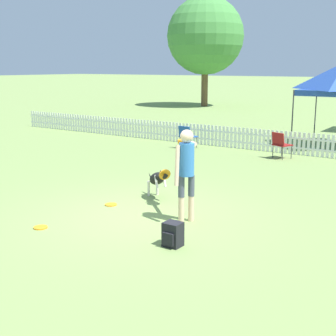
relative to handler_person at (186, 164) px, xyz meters
The scene contains 10 objects.
ground_plane 1.35m from the handler_person, 167.99° to the right, with size 240.00×240.00×0.00m, color olive.
handler_person is the anchor object (origin of this frame).
leaping_dog 1.67m from the handler_person, 145.12° to the left, with size 1.02×0.79×0.77m.
frisbee_near_handler 2.12m from the handler_person, behind, with size 0.25×0.25×0.02m.
frisbee_near_dog 2.87m from the handler_person, 136.73° to the right, with size 0.25×0.25×0.02m.
backpack_on_grass 1.58m from the handler_person, 67.20° to the right, with size 0.28×0.29×0.40m.
picket_fence 7.80m from the handler_person, 95.76° to the left, with size 25.62×0.04×0.74m.
folding_chair_blue_left 6.84m from the handler_person, 96.30° to the left, with size 0.62×0.63×0.83m.
folding_chair_center 7.92m from the handler_person, 121.79° to the left, with size 0.56×0.57×0.80m.
tree_left_grove 25.96m from the handler_person, 119.05° to the left, with size 5.39×5.39×7.62m.
Camera 1 is at (5.21, -6.96, 2.85)m, focal length 50.00 mm.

